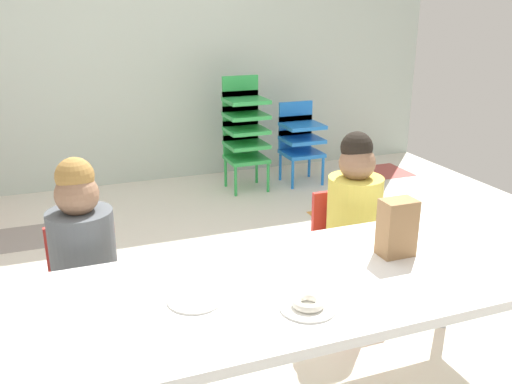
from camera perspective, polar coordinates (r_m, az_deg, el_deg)
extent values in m
cube|color=silver|center=(2.86, -5.92, -12.71)|extent=(5.74, 4.72, 0.02)
cube|color=#B24C47|center=(5.26, 12.89, 2.06)|extent=(0.43, 0.43, 0.00)
cube|color=orange|center=(4.08, 9.21, -2.66)|extent=(0.43, 0.43, 0.00)
cube|color=gray|center=(4.01, -23.73, -4.48)|extent=(0.43, 0.43, 0.00)
cube|color=orange|center=(3.24, -8.05, -8.57)|extent=(0.43, 0.43, 0.00)
cube|color=#B2C1B7|center=(4.76, -14.37, 17.09)|extent=(5.74, 0.10, 2.75)
cube|color=white|center=(1.93, 2.20, -9.87)|extent=(2.16, 0.74, 0.04)
cylinder|color=#B2B2B7|center=(2.79, 18.97, -8.08)|extent=(0.05, 0.05, 0.54)
cube|color=red|center=(2.46, -16.73, -10.87)|extent=(0.32, 0.30, 0.03)
cube|color=red|center=(2.52, -17.35, -6.28)|extent=(0.29, 0.02, 0.30)
cylinder|color=#4C5156|center=(2.36, -17.23, -6.22)|extent=(0.33, 0.33, 0.38)
sphere|color=#8C664C|center=(2.26, -17.87, -0.24)|extent=(0.17, 0.17, 0.17)
sphere|color=olive|center=(2.25, -18.06, 1.54)|extent=(0.15, 0.15, 0.15)
cylinder|color=red|center=(2.42, -19.52, -15.84)|extent=(0.02, 0.02, 0.28)
cylinder|color=red|center=(2.43, -12.72, -14.98)|extent=(0.02, 0.02, 0.28)
cylinder|color=red|center=(2.64, -19.75, -12.72)|extent=(0.02, 0.02, 0.28)
cylinder|color=red|center=(2.65, -13.60, -11.96)|extent=(0.02, 0.02, 0.28)
cube|color=red|center=(2.79, 9.73, -6.57)|extent=(0.32, 0.30, 0.03)
cube|color=red|center=(2.85, 8.38, -2.65)|extent=(0.29, 0.02, 0.30)
cylinder|color=#D8C64C|center=(2.70, 9.99, -2.35)|extent=(0.34, 0.34, 0.38)
sphere|color=#8C664C|center=(2.62, 10.31, 2.96)|extent=(0.17, 0.17, 0.17)
sphere|color=black|center=(2.61, 10.27, 4.50)|extent=(0.15, 0.15, 0.15)
cylinder|color=red|center=(2.69, 8.34, -11.06)|extent=(0.02, 0.02, 0.28)
cylinder|color=red|center=(2.83, 13.39, -9.86)|extent=(0.02, 0.02, 0.28)
cylinder|color=red|center=(2.89, 5.84, -8.70)|extent=(0.02, 0.02, 0.28)
cylinder|color=red|center=(3.02, 10.64, -7.71)|extent=(0.02, 0.02, 0.28)
cube|color=green|center=(4.57, -0.98, 3.39)|extent=(0.32, 0.30, 0.03)
cube|color=green|center=(4.68, -1.58, 4.88)|extent=(0.30, 0.02, 0.18)
cube|color=green|center=(4.54, -0.99, 4.85)|extent=(0.32, 0.30, 0.03)
cube|color=green|center=(4.65, -1.59, 6.32)|extent=(0.30, 0.02, 0.18)
cube|color=green|center=(4.51, -1.00, 6.33)|extent=(0.32, 0.30, 0.03)
cube|color=green|center=(4.62, -1.60, 7.77)|extent=(0.30, 0.02, 0.18)
cube|color=green|center=(4.49, -1.01, 7.82)|extent=(0.32, 0.30, 0.03)
cube|color=green|center=(4.60, -1.62, 9.23)|extent=(0.30, 0.02, 0.18)
cube|color=green|center=(4.47, -1.02, 9.33)|extent=(0.32, 0.30, 0.03)
cube|color=green|center=(4.58, -1.63, 10.71)|extent=(0.30, 0.02, 0.18)
cylinder|color=green|center=(4.45, -2.10, 1.18)|extent=(0.02, 0.02, 0.26)
cylinder|color=green|center=(4.54, 1.25, 1.57)|extent=(0.02, 0.02, 0.26)
cylinder|color=green|center=(4.68, -3.13, 2.09)|extent=(0.02, 0.02, 0.26)
cylinder|color=green|center=(4.77, 0.07, 2.44)|extent=(0.02, 0.02, 0.26)
cube|color=blue|center=(4.76, 4.69, 3.96)|extent=(0.32, 0.30, 0.03)
cube|color=blue|center=(4.86, 4.01, 5.39)|extent=(0.30, 0.02, 0.18)
cube|color=blue|center=(4.73, 4.73, 5.36)|extent=(0.32, 0.30, 0.03)
cube|color=blue|center=(4.83, 4.05, 6.77)|extent=(0.30, 0.02, 0.18)
cube|color=blue|center=(4.70, 4.77, 6.78)|extent=(0.32, 0.30, 0.03)
cube|color=blue|center=(4.81, 4.08, 8.17)|extent=(0.30, 0.02, 0.18)
cylinder|color=blue|center=(4.62, 3.77, 1.86)|extent=(0.02, 0.02, 0.26)
cylinder|color=blue|center=(4.74, 6.85, 2.20)|extent=(0.02, 0.02, 0.26)
cylinder|color=blue|center=(4.85, 2.50, 2.70)|extent=(0.02, 0.02, 0.26)
cylinder|color=blue|center=(4.97, 5.47, 3.02)|extent=(0.02, 0.02, 0.26)
cube|color=#9E754C|center=(2.15, 14.23, -3.56)|extent=(0.13, 0.09, 0.22)
cylinder|color=white|center=(1.79, 5.34, -11.68)|extent=(0.18, 0.18, 0.01)
cylinder|color=white|center=(1.83, -6.24, -10.89)|extent=(0.18, 0.18, 0.01)
torus|color=white|center=(1.78, 5.36, -11.20)|extent=(0.10, 0.10, 0.03)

